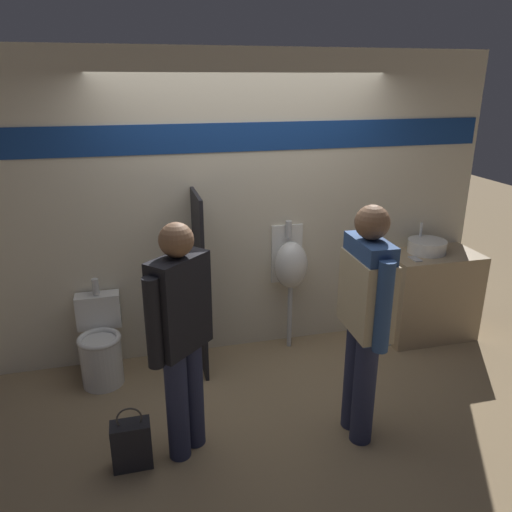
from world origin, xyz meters
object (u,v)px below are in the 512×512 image
Objects in this scene: cell_phone at (415,259)px; shopping_bag at (132,444)px; toilet at (101,347)px; person_with_lanyard at (181,333)px; person_in_vest at (365,309)px; urinal_near_counter at (290,265)px; sink_basin at (427,246)px.

cell_phone reaches higher than shopping_bag.
toilet is 1.34m from person_with_lanyard.
person_in_vest is 1.79m from shopping_bag.
person_in_vest is 1.04× the size of person_with_lanyard.
sink_basin is at bearing -3.28° from urinal_near_counter.
person_in_vest is (-1.27, -1.25, 0.06)m from sink_basin.
toilet is at bearing 178.41° from cell_phone.
shopping_bag is (-2.86, -1.19, -0.76)m from sink_basin.
person_with_lanyard reaches higher than shopping_bag.
urinal_near_counter is 2.08m from shopping_bag.
urinal_near_counter is 1.65m from person_with_lanyard.
sink_basin is 0.27m from cell_phone.
sink_basin is at bearing -43.44° from person_in_vest.
urinal_near_counter reaches higher than sink_basin.
sink_basin is 1.36m from urinal_near_counter.
urinal_near_counter is at bearing 4.15° from person_with_lanyard.
sink_basin is 0.21× the size of person_in_vest.
sink_basin is 2.60× the size of cell_phone.
cell_phone is at bearing -143.76° from sink_basin.
toilet is at bearing -174.86° from urinal_near_counter.
urinal_near_counter reaches higher than shopping_bag.
sink_basin is 0.22× the size of person_with_lanyard.
cell_phone is 0.31× the size of shopping_bag.
person_with_lanyard reaches higher than toilet.
person_with_lanyard is (-1.13, -1.20, 0.08)m from urinal_near_counter.
urinal_near_counter is at bearing 5.60° from person_in_vest.
person_with_lanyard is at bearing -133.37° from urinal_near_counter.
person_in_vest reaches higher than person_with_lanyard.
toilet is (-3.08, -0.08, -0.61)m from sink_basin.
toilet is 0.50× the size of person_in_vest.
person_in_vest is at bearing -133.86° from cell_phone.
urinal_near_counter is 1.34m from person_in_vest.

